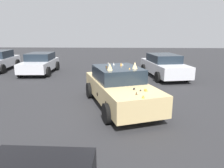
# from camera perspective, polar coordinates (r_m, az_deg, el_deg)

# --- Properties ---
(ground_plane) EXTENTS (60.00, 60.00, 0.00)m
(ground_plane) POSITION_cam_1_polar(r_m,az_deg,el_deg) (8.34, 2.07, -6.03)
(ground_plane) COLOR #2D2D30
(art_car_decorated) EXTENTS (4.87, 3.22, 1.79)m
(art_car_decorated) POSITION_cam_1_polar(r_m,az_deg,el_deg) (8.15, 2.00, -0.83)
(art_car_decorated) COLOR #D8BC7F
(art_car_decorated) RESTS_ON ground
(parked_sedan_far_left) EXTENTS (4.02, 2.20, 1.41)m
(parked_sedan_far_left) POSITION_cam_1_polar(r_m,az_deg,el_deg) (15.51, -19.22, 5.45)
(parked_sedan_far_left) COLOR silver
(parked_sedan_far_left) RESTS_ON ground
(parked_sedan_near_left) EXTENTS (4.76, 2.65, 1.46)m
(parked_sedan_near_left) POSITION_cam_1_polar(r_m,az_deg,el_deg) (13.85, 14.04, 4.93)
(parked_sedan_near_left) COLOR silver
(parked_sedan_near_left) RESTS_ON ground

